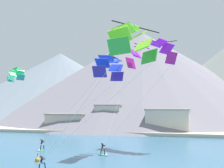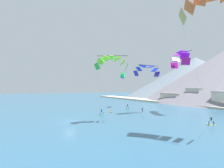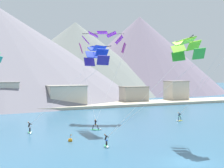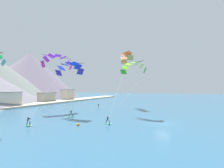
# 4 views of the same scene
# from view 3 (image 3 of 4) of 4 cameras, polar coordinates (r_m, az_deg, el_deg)

# --- Properties ---
(ground_plane) EXTENTS (400.00, 400.00, 0.00)m
(ground_plane) POSITION_cam_3_polar(r_m,az_deg,el_deg) (32.76, 13.98, -13.71)
(ground_plane) COLOR #2D5B7A
(kitesurfer_near_lead) EXTENTS (0.86, 1.78, 1.63)m
(kitesurfer_near_lead) POSITION_cam_3_polar(r_m,az_deg,el_deg) (37.89, -1.00, -10.82)
(kitesurfer_near_lead) COLOR #33B266
(kitesurfer_near_lead) RESTS_ON ground
(kitesurfer_near_trail) EXTENTS (0.62, 1.76, 1.78)m
(kitesurfer_near_trail) POSITION_cam_3_polar(r_m,az_deg,el_deg) (47.83, -14.81, -8.06)
(kitesurfer_near_trail) COLOR #33B266
(kitesurfer_near_trail) RESTS_ON ground
(kitesurfer_mid_center) EXTENTS (1.64, 1.34, 1.76)m
(kitesurfer_mid_center) POSITION_cam_3_polar(r_m,az_deg,el_deg) (48.96, -2.80, -7.80)
(kitesurfer_mid_center) COLOR #33B266
(kitesurfer_mid_center) RESTS_ON ground
(kitesurfer_far_left) EXTENTS (1.76, 1.05, 1.67)m
(kitesurfer_far_left) POSITION_cam_3_polar(r_m,az_deg,el_deg) (59.26, 12.12, -6.18)
(kitesurfer_far_left) COLOR yellow
(kitesurfer_far_left) RESTS_ON ground
(parafoil_kite_near_lead) EXTENTS (11.65, 6.86, 12.11)m
(parafoil_kite_near_lead) POSITION_cam_3_polar(r_m,az_deg,el_deg) (40.32, 13.29, 6.62)
(parafoil_kite_near_lead) COLOR green
(parafoil_kite_near_trail) EXTENTS (11.26, 7.74, 11.78)m
(parafoil_kite_near_trail) POSITION_cam_3_polar(r_m,az_deg,el_deg) (49.64, -2.88, 5.58)
(parafoil_kite_near_trail) COLOR #312490
(parafoil_kite_mid_center) EXTENTS (9.04, 11.72, 15.30)m
(parafoil_kite_mid_center) POSITION_cam_3_polar(r_m,az_deg,el_deg) (58.80, -1.77, 8.08)
(parafoil_kite_mid_center) COLOR #AF1881
(race_marker_buoy) EXTENTS (0.56, 0.56, 1.02)m
(race_marker_buoy) POSITION_cam_3_polar(r_m,az_deg,el_deg) (41.28, -7.64, -10.16)
(race_marker_buoy) COLOR orange
(race_marker_buoy) RESTS_ON ground
(shoreline_strip) EXTENTS (180.00, 10.00, 0.70)m
(shoreline_strip) POSITION_cam_3_polar(r_m,az_deg,el_deg) (79.88, -9.71, -4.14)
(shoreline_strip) COLOR beige
(shoreline_strip) RESTS_ON ground
(shore_building_harbour_front) EXTENTS (9.95, 5.66, 5.72)m
(shore_building_harbour_front) POSITION_cam_3_polar(r_m,az_deg,el_deg) (81.44, -8.33, -2.24)
(shore_building_harbour_front) COLOR beige
(shore_building_harbour_front) RESTS_ON ground
(shore_building_promenade_mid) EXTENTS (6.74, 4.35, 6.71)m
(shore_building_promenade_mid) POSITION_cam_3_polar(r_m,az_deg,el_deg) (81.29, -19.02, -1.98)
(shore_building_promenade_mid) COLOR beige
(shore_building_promenade_mid) RESTS_ON ground
(shore_building_quay_east) EXTENTS (7.98, 4.45, 5.03)m
(shore_building_quay_east) POSITION_cam_3_polar(r_m,az_deg,el_deg) (91.24, 4.03, -1.99)
(shore_building_quay_east) COLOR #A89E8E
(shore_building_quay_east) RESTS_ON ground
(shore_building_quay_west) EXTENTS (6.39, 5.23, 6.44)m
(shore_building_quay_west) POSITION_cam_3_polar(r_m,az_deg,el_deg) (98.87, 11.65, -1.31)
(shore_building_quay_west) COLOR beige
(shore_building_quay_west) RESTS_ON ground
(mountain_peak_west_ridge) EXTENTS (80.52, 80.52, 31.20)m
(mountain_peak_west_ridge) POSITION_cam_3_polar(r_m,az_deg,el_deg) (138.09, -6.68, 4.78)
(mountain_peak_west_ridge) COLOR slate
(mountain_peak_west_ridge) RESTS_ON ground
(mountain_peak_far_spur) EXTENTS (81.45, 81.45, 36.58)m
(mountain_peak_far_spur) POSITION_cam_3_polar(r_m,az_deg,el_deg) (154.40, 5.06, 5.49)
(mountain_peak_far_spur) COLOR slate
(mountain_peak_far_spur) RESTS_ON ground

